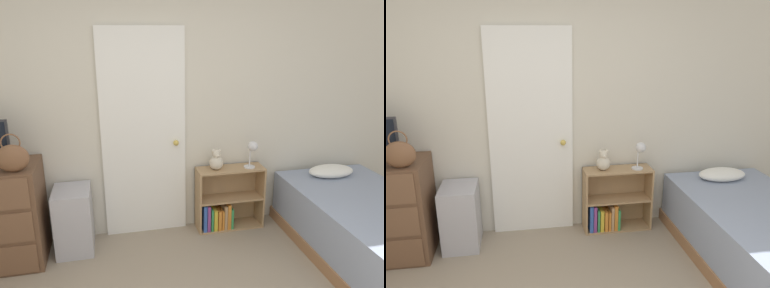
% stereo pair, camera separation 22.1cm
% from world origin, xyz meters
% --- Properties ---
extents(wall_back, '(10.00, 0.06, 2.55)m').
position_xyz_m(wall_back, '(0.00, 2.09, 1.27)').
color(wall_back, beige).
rests_on(wall_back, ground_plane).
extents(door_closed, '(0.82, 0.09, 2.06)m').
position_xyz_m(door_closed, '(-0.07, 2.04, 1.03)').
color(door_closed, white).
rests_on(door_closed, ground_plane).
extents(handbag, '(0.26, 0.12, 0.32)m').
position_xyz_m(handbag, '(-1.17, 1.60, 1.04)').
color(handbag, brown).
rests_on(handbag, dresser).
extents(storage_bin, '(0.34, 0.42, 0.62)m').
position_xyz_m(storage_bin, '(-0.78, 1.84, 0.31)').
color(storage_bin, '#ADADB7').
rests_on(storage_bin, ground_plane).
extents(bookshelf, '(0.70, 0.24, 0.66)m').
position_xyz_m(bookshelf, '(0.74, 1.93, 0.26)').
color(bookshelf, tan).
rests_on(bookshelf, ground_plane).
extents(teddy_bear, '(0.14, 0.14, 0.22)m').
position_xyz_m(teddy_bear, '(0.64, 1.92, 0.76)').
color(teddy_bear, beige).
rests_on(teddy_bear, bookshelf).
extents(desk_lamp, '(0.13, 0.13, 0.28)m').
position_xyz_m(desk_lamp, '(1.01, 1.88, 0.87)').
color(desk_lamp, silver).
rests_on(desk_lamp, bookshelf).
extents(bed, '(1.09, 1.91, 0.65)m').
position_xyz_m(bed, '(1.87, 1.10, 0.27)').
color(bed, '#996B47').
rests_on(bed, ground_plane).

